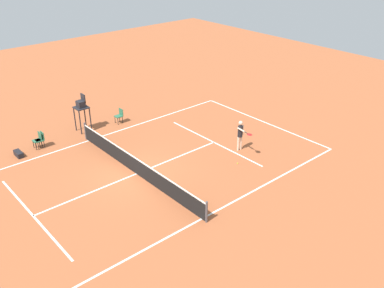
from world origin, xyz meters
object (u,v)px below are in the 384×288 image
at_px(player_serving, 241,133).
at_px(courtside_chair_mid, 119,115).
at_px(tennis_ball, 238,163).
at_px(courtside_chair_near, 38,139).
at_px(umpire_chair, 81,107).
at_px(equipment_bag, 19,154).
at_px(courtside_chair_far, 40,139).

relative_size(player_serving, courtside_chair_mid, 1.92).
bearing_deg(player_serving, tennis_ball, 46.94).
bearing_deg(courtside_chair_near, umpire_chair, -82.95).
bearing_deg(equipment_bag, courtside_chair_far, -82.23).
xyz_separation_m(umpire_chair, courtside_chair_mid, (-0.44, -2.36, -1.07)).
bearing_deg(equipment_bag, umpire_chair, -81.84).
relative_size(umpire_chair, equipment_bag, 3.17).
bearing_deg(courtside_chair_far, courtside_chair_near, 66.20).
bearing_deg(courtside_chair_far, umpire_chair, -81.65).
bearing_deg(courtside_chair_near, tennis_ball, -140.37).
distance_m(courtside_chair_near, courtside_chair_mid, 5.47).
relative_size(courtside_chair_near, courtside_chair_far, 1.00).
xyz_separation_m(player_serving, equipment_bag, (7.63, 9.92, -0.95)).
xyz_separation_m(courtside_chair_mid, courtside_chair_far, (0.00, 5.35, 0.00)).
xyz_separation_m(umpire_chair, courtside_chair_far, (-0.44, 2.99, -1.07)).
bearing_deg(umpire_chair, courtside_chair_far, 98.35).
bearing_deg(equipment_bag, tennis_ball, -134.94).
bearing_deg(courtside_chair_far, courtside_chair_mid, -90.01).
relative_size(tennis_ball, courtside_chair_near, 0.07).
distance_m(courtside_chair_near, equipment_bag, 1.38).
height_order(player_serving, courtside_chair_near, player_serving).
relative_size(player_serving, equipment_bag, 2.40).
distance_m(player_serving, courtside_chair_near, 11.69).
height_order(player_serving, tennis_ball, player_serving).
height_order(umpire_chair, courtside_chair_near, umpire_chair).
xyz_separation_m(courtside_chair_near, courtside_chair_mid, (-0.05, -5.47, 0.00)).
bearing_deg(courtside_chair_near, player_serving, -132.44).
xyz_separation_m(tennis_ball, equipment_bag, (8.66, 8.68, 0.12)).
bearing_deg(courtside_chair_mid, player_serving, -158.11).
relative_size(courtside_chair_mid, courtside_chair_far, 1.00).
distance_m(player_serving, courtside_chair_mid, 8.45).
height_order(player_serving, equipment_bag, player_serving).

